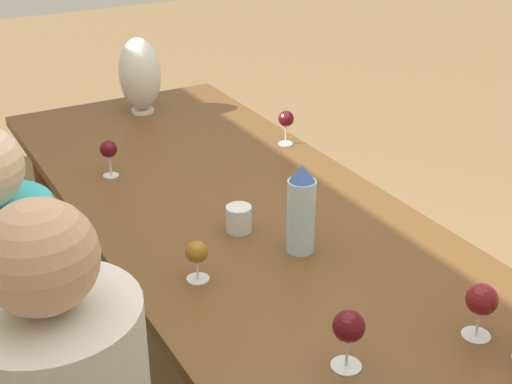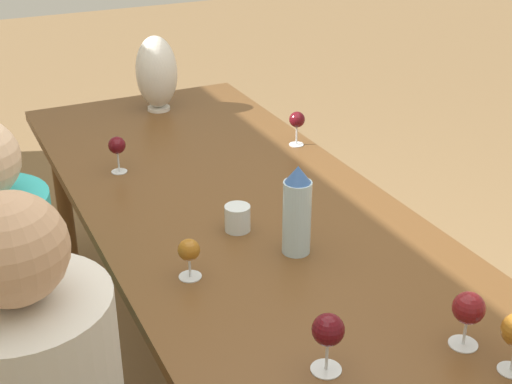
% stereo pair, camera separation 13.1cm
% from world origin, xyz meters
% --- Properties ---
extents(dining_table, '(2.88, 0.97, 0.77)m').
position_xyz_m(dining_table, '(0.00, 0.00, 0.71)').
color(dining_table, brown).
rests_on(dining_table, ground_plane).
extents(water_bottle, '(0.08, 0.08, 0.27)m').
position_xyz_m(water_bottle, '(-0.13, -0.02, 0.90)').
color(water_bottle, silver).
rests_on(water_bottle, dining_table).
extents(water_tumbler, '(0.08, 0.08, 0.08)m').
position_xyz_m(water_tumbler, '(0.06, 0.08, 0.81)').
color(water_tumbler, silver).
rests_on(water_tumbler, dining_table).
extents(vase, '(0.18, 0.18, 0.33)m').
position_xyz_m(vase, '(1.20, -0.05, 0.94)').
color(vase, silver).
rests_on(vase, dining_table).
extents(wine_glass_0, '(0.07, 0.07, 0.15)m').
position_xyz_m(wine_glass_0, '(-0.61, 0.16, 0.88)').
color(wine_glass_0, silver).
rests_on(wine_glass_0, dining_table).
extents(wine_glass_1, '(0.06, 0.06, 0.14)m').
position_xyz_m(wine_glass_1, '(0.64, 0.29, 0.87)').
color(wine_glass_1, silver).
rests_on(wine_glass_1, dining_table).
extents(wine_glass_2, '(0.06, 0.06, 0.14)m').
position_xyz_m(wine_glass_2, '(0.58, -0.41, 0.87)').
color(wine_glass_2, silver).
rests_on(wine_glass_2, dining_table).
extents(wine_glass_3, '(0.06, 0.06, 0.12)m').
position_xyz_m(wine_glass_3, '(-0.12, 0.30, 0.85)').
color(wine_glass_3, silver).
rests_on(wine_glass_3, dining_table).
extents(wine_glass_5, '(0.08, 0.08, 0.14)m').
position_xyz_m(wine_glass_5, '(-0.67, -0.18, 0.87)').
color(wine_glass_5, silver).
rests_on(wine_glass_5, dining_table).
extents(person_far, '(0.33, 0.33, 1.23)m').
position_xyz_m(person_far, '(0.11, 0.76, 0.67)').
color(person_far, '#2D2D38').
rests_on(person_far, ground_plane).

